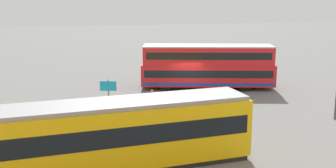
# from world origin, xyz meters

# --- Properties ---
(ground_plane) EXTENTS (160.00, 160.00, 0.00)m
(ground_plane) POSITION_xyz_m (0.00, 0.00, 0.00)
(ground_plane) COLOR slate
(double_decker_bus) EXTENTS (11.80, 5.30, 3.81)m
(double_decker_bus) POSITION_xyz_m (-2.19, -1.94, 1.96)
(double_decker_bus) COLOR red
(double_decker_bus) RESTS_ON ground
(tram_yellow) EXTENTS (13.92, 3.85, 3.27)m
(tram_yellow) POSITION_xyz_m (7.80, 13.37, 1.70)
(tram_yellow) COLOR #E5B70C
(tram_yellow) RESTS_ON ground
(pedestrian_near_railing) EXTENTS (0.45, 0.45, 1.66)m
(pedestrian_near_railing) POSITION_xyz_m (4.03, 4.57, 0.95)
(pedestrian_near_railing) COLOR black
(pedestrian_near_railing) RESTS_ON ground
(pedestrian_railing) EXTENTS (7.71, 0.54, 1.08)m
(pedestrian_railing) POSITION_xyz_m (1.83, 4.25, 0.74)
(pedestrian_railing) COLOR gray
(pedestrian_railing) RESTS_ON ground
(info_sign) EXTENTS (1.12, 0.31, 2.38)m
(info_sign) POSITION_xyz_m (6.97, 3.92, 1.65)
(info_sign) COLOR slate
(info_sign) RESTS_ON ground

